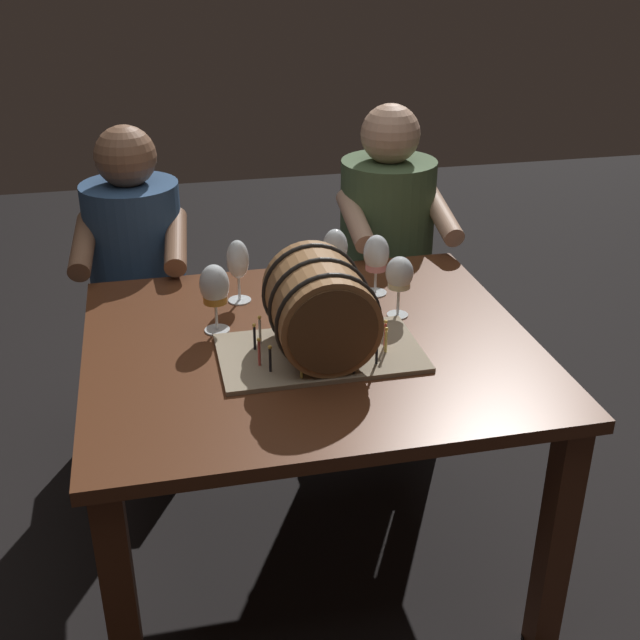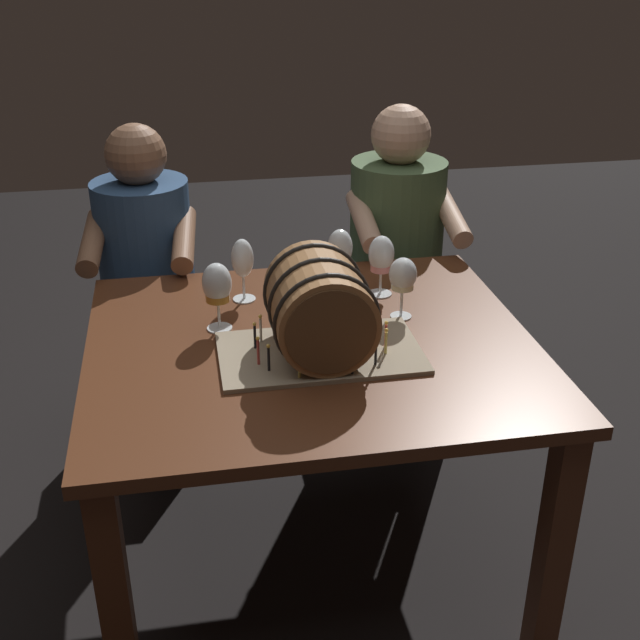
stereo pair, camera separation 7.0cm
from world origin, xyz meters
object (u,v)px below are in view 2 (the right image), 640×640
at_px(wine_glass_empty, 243,260).
at_px(wine_glass_white, 403,277).
at_px(wine_glass_amber, 217,286).
at_px(wine_glass_rose, 381,257).
at_px(dining_table, 311,376).
at_px(barrel_cake, 320,311).
at_px(person_seated_right, 395,281).
at_px(wine_glass_red, 340,251).
at_px(person_seated_left, 151,304).

bearing_deg(wine_glass_empty, wine_glass_white, -24.68).
distance_m(wine_glass_white, wine_glass_amber, 0.51).
distance_m(wine_glass_rose, wine_glass_amber, 0.51).
distance_m(dining_table, wine_glass_white, 0.37).
distance_m(barrel_cake, wine_glass_empty, 0.40).
distance_m(wine_glass_white, person_seated_right, 0.75).
bearing_deg(barrel_cake, wine_glass_empty, 113.24).
distance_m(wine_glass_red, wine_glass_empty, 0.29).
height_order(dining_table, wine_glass_red, wine_glass_red).
bearing_deg(person_seated_left, wine_glass_empty, -57.91).
bearing_deg(wine_glass_rose, barrel_cake, -125.92).
xyz_separation_m(barrel_cake, person_seated_left, (-0.45, 0.84, -0.33)).
xyz_separation_m(wine_glass_white, wine_glass_rose, (-0.02, 0.16, -0.00)).
relative_size(barrel_cake, wine_glass_white, 2.91).
distance_m(barrel_cake, person_seated_right, 1.00).
distance_m(wine_glass_amber, person_seated_right, 0.99).
xyz_separation_m(dining_table, wine_glass_empty, (-0.15, 0.29, 0.23)).
bearing_deg(person_seated_left, person_seated_right, 0.01).
bearing_deg(wine_glass_empty, wine_glass_amber, -115.54).
distance_m(barrel_cake, wine_glass_red, 0.38).
height_order(barrel_cake, wine_glass_amber, barrel_cake).
distance_m(barrel_cake, wine_glass_amber, 0.31).
xyz_separation_m(dining_table, wine_glass_white, (0.27, 0.10, 0.23)).
bearing_deg(dining_table, wine_glass_red, 64.44).
bearing_deg(dining_table, wine_glass_amber, 153.42).
height_order(dining_table, wine_glass_white, wine_glass_white).
xyz_separation_m(wine_glass_rose, person_seated_left, (-0.70, 0.50, -0.33)).
height_order(wine_glass_red, person_seated_right, person_seated_right).
relative_size(wine_glass_rose, person_seated_right, 0.15).
relative_size(barrel_cake, wine_glass_red, 2.54).
bearing_deg(person_seated_right, barrel_cake, -117.24).
relative_size(dining_table, wine_glass_white, 6.62).
bearing_deg(wine_glass_amber, person_seated_right, 43.63).
xyz_separation_m(wine_glass_red, wine_glass_rose, (0.12, -0.02, -0.02)).
relative_size(wine_glass_white, wine_glass_red, 0.87).
xyz_separation_m(person_seated_left, person_seated_right, (0.89, 0.00, 0.02)).
distance_m(dining_table, person_seated_left, 0.89).
bearing_deg(person_seated_left, wine_glass_red, -39.73).
bearing_deg(wine_glass_empty, person_seated_right, 38.32).
height_order(dining_table, person_seated_right, person_seated_right).
xyz_separation_m(wine_glass_amber, person_seated_right, (0.68, 0.65, -0.31)).
relative_size(wine_glass_red, wine_glass_amber, 1.06).
relative_size(dining_table, person_seated_left, 1.01).
height_order(wine_glass_white, wine_glass_empty, wine_glass_empty).
distance_m(person_seated_left, person_seated_right, 0.89).
bearing_deg(wine_glass_amber, wine_glass_red, 24.06).
bearing_deg(wine_glass_amber, wine_glass_rose, 16.23).
bearing_deg(wine_glass_rose, wine_glass_amber, -163.77).
xyz_separation_m(barrel_cake, person_seated_right, (0.43, 0.84, -0.31)).
height_order(wine_glass_amber, wine_glass_empty, wine_glass_amber).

